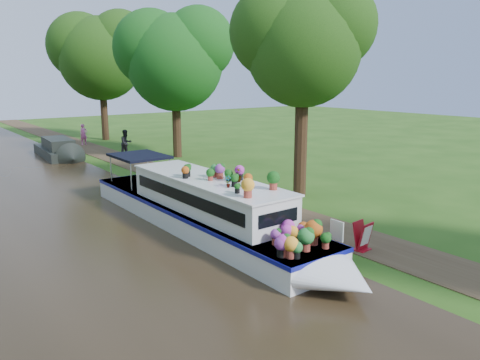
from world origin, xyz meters
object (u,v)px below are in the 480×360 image
object	(u,v)px
plant_boat	(209,208)
second_boat	(58,150)
pedestrian_dark	(126,143)
pedestrian_pink	(84,134)
sandwich_board	(363,237)

from	to	relation	value
plant_boat	second_boat	distance (m)	18.34
second_boat	pedestrian_dark	xyz separation A→B (m)	(3.65, -2.34, 0.39)
pedestrian_pink	second_boat	bearing A→B (deg)	-137.48
pedestrian_pink	pedestrian_dark	world-z (taller)	pedestrian_dark
second_boat	sandwich_board	world-z (taller)	second_boat
sandwich_board	second_boat	bearing A→B (deg)	89.45
plant_boat	pedestrian_dark	world-z (taller)	plant_boat
plant_boat	sandwich_board	world-z (taller)	plant_boat
second_boat	pedestrian_dark	world-z (taller)	pedestrian_dark
plant_boat	pedestrian_pink	size ratio (longest dim) A/B	8.56
plant_boat	sandwich_board	distance (m)	5.03
sandwich_board	pedestrian_dark	bearing A→B (deg)	79.78
plant_boat	second_boat	xyz separation A→B (m)	(0.50, 18.33, -0.35)
pedestrian_dark	second_boat	bearing A→B (deg)	133.88
pedestrian_pink	pedestrian_dark	distance (m)	6.90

